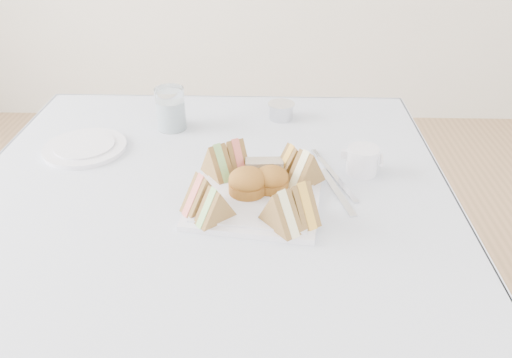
{
  "coord_description": "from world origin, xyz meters",
  "views": [
    {
      "loc": [
        0.13,
        -0.87,
        1.32
      ],
      "look_at": [
        0.1,
        -0.03,
        0.8
      ],
      "focal_mm": 35.0,
      "sensor_mm": 36.0,
      "label": 1
    }
  ],
  "objects_px": {
    "table": "(216,317)",
    "creamer_jug": "(362,160)",
    "serving_plate": "(256,197)",
    "water_glass": "(171,109)"
  },
  "relations": [
    {
      "from": "table",
      "to": "creamer_jug",
      "type": "distance_m",
      "value": 0.53
    },
    {
      "from": "serving_plate",
      "to": "creamer_jug",
      "type": "bearing_deg",
      "value": 34.61
    },
    {
      "from": "serving_plate",
      "to": "water_glass",
      "type": "height_order",
      "value": "water_glass"
    },
    {
      "from": "table",
      "to": "serving_plate",
      "type": "xyz_separation_m",
      "value": [
        0.1,
        -0.03,
        0.38
      ]
    },
    {
      "from": "table",
      "to": "creamer_jug",
      "type": "height_order",
      "value": "creamer_jug"
    },
    {
      "from": "water_glass",
      "to": "serving_plate",
      "type": "bearing_deg",
      "value": -55.05
    },
    {
      "from": "table",
      "to": "serving_plate",
      "type": "height_order",
      "value": "serving_plate"
    },
    {
      "from": "water_glass",
      "to": "table",
      "type": "bearing_deg",
      "value": -66.93
    },
    {
      "from": "creamer_jug",
      "to": "water_glass",
      "type": "bearing_deg",
      "value": 165.44
    },
    {
      "from": "table",
      "to": "creamer_jug",
      "type": "xyz_separation_m",
      "value": [
        0.33,
        0.08,
        0.41
      ]
    }
  ]
}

